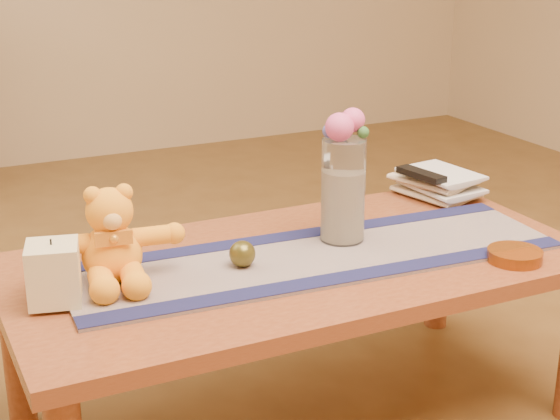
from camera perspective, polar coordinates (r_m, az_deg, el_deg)
name	(u,v)px	position (r m, az deg, el deg)	size (l,w,h in m)	color
floor	(297,419)	(2.27, 1.17, -13.77)	(5.50, 5.50, 0.00)	brown
coffee_table_top	(299,265)	(2.07, 1.25, -3.73)	(1.40, 0.70, 0.04)	brown
table_leg_bl	(16,352)	(2.25, -17.20, -9.03)	(0.07, 0.07, 0.41)	brown
table_leg_br	(439,265)	(2.70, 10.57, -3.63)	(0.07, 0.07, 0.41)	brown
persian_runner	(316,257)	(2.06, 2.44, -3.15)	(1.20, 0.35, 0.01)	#1B1D4C
runner_border_near	(343,277)	(1.94, 4.25, -4.50)	(1.20, 0.06, 0.00)	#161844
runner_border_far	(293,235)	(2.18, 0.84, -1.70)	(1.20, 0.06, 0.00)	#161844
teddy_bear	(111,235)	(1.93, -11.23, -1.66)	(0.31, 0.25, 0.21)	#FF9E20
pillar_candle	(54,273)	(1.86, -14.88, -4.10)	(0.11, 0.11, 0.13)	beige
candle_wick	(51,242)	(1.83, -15.06, -2.07)	(0.00, 0.00, 0.01)	black
glass_vase	(343,190)	(2.12, 4.24, 1.31)	(0.11, 0.11, 0.26)	silver
potpourri_fill	(343,205)	(2.13, 4.21, 0.32)	(0.09, 0.09, 0.18)	beige
rose_left	(340,127)	(2.06, 4.00, 5.54)	(0.07, 0.07, 0.07)	#E04F90
rose_right	(353,120)	(2.09, 4.88, 6.02)	(0.06, 0.06, 0.06)	#E04F90
blue_flower_back	(341,125)	(2.11, 4.10, 5.70)	(0.04, 0.04, 0.04)	#545AB7
blue_flower_side	(330,131)	(2.08, 3.34, 5.29)	(0.04, 0.04, 0.04)	#545AB7
leaf_sprig	(363,132)	(2.08, 5.57, 5.19)	(0.03, 0.03, 0.03)	#33662D
bronze_ball	(242,254)	(1.99, -2.53, -2.95)	(0.06, 0.06, 0.06)	#4E471A
book_bottom	(417,198)	(2.49, 9.16, 0.79)	(0.17, 0.22, 0.02)	beige
book_lower	(420,192)	(2.49, 9.33, 1.20)	(0.16, 0.22, 0.02)	beige
book_upper	(416,186)	(2.48, 9.06, 1.61)	(0.17, 0.22, 0.02)	beige
book_top	(420,179)	(2.48, 9.32, 2.04)	(0.16, 0.22, 0.02)	beige
tv_remote	(421,174)	(2.47, 9.41, 2.37)	(0.04, 0.16, 0.02)	black
amber_dish	(515,256)	(2.12, 15.41, -2.95)	(0.13, 0.13, 0.03)	#BF5914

